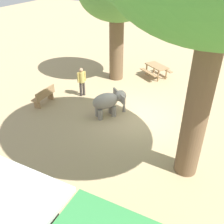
{
  "coord_description": "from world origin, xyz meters",
  "views": [
    {
      "loc": [
        -3.59,
        9.79,
        6.67
      ],
      "look_at": [
        0.7,
        1.3,
        0.8
      ],
      "focal_mm": 40.74,
      "sensor_mm": 36.0,
      "label": 1
    }
  ],
  "objects_px": {
    "elephant": "(109,101)",
    "picnic_table_near": "(157,68)",
    "wooden_bench": "(44,96)",
    "feed_bucket": "(115,97)",
    "person_handler": "(82,80)"
  },
  "relations": [
    {
      "from": "elephant",
      "to": "picnic_table_near",
      "type": "height_order",
      "value": "elephant"
    },
    {
      "from": "picnic_table_near",
      "to": "feed_bucket",
      "type": "xyz_separation_m",
      "value": [
        1.0,
        3.87,
        -0.43
      ]
    },
    {
      "from": "person_handler",
      "to": "picnic_table_near",
      "type": "relative_size",
      "value": 0.78
    },
    {
      "from": "picnic_table_near",
      "to": "feed_bucket",
      "type": "relative_size",
      "value": 5.74
    },
    {
      "from": "wooden_bench",
      "to": "picnic_table_near",
      "type": "bearing_deg",
      "value": -34.0
    },
    {
      "from": "person_handler",
      "to": "feed_bucket",
      "type": "distance_m",
      "value": 2.04
    },
    {
      "from": "wooden_bench",
      "to": "feed_bucket",
      "type": "distance_m",
      "value": 3.76
    },
    {
      "from": "elephant",
      "to": "wooden_bench",
      "type": "height_order",
      "value": "elephant"
    },
    {
      "from": "elephant",
      "to": "picnic_table_near",
      "type": "xyz_separation_m",
      "value": [
        -0.57,
        -5.44,
        -0.19
      ]
    },
    {
      "from": "picnic_table_near",
      "to": "person_handler",
      "type": "bearing_deg",
      "value": 89.64
    },
    {
      "from": "elephant",
      "to": "picnic_table_near",
      "type": "distance_m",
      "value": 5.48
    },
    {
      "from": "wooden_bench",
      "to": "feed_bucket",
      "type": "bearing_deg",
      "value": -55.38
    },
    {
      "from": "person_handler",
      "to": "feed_bucket",
      "type": "bearing_deg",
      "value": 44.09
    },
    {
      "from": "person_handler",
      "to": "feed_bucket",
      "type": "relative_size",
      "value": 4.5
    },
    {
      "from": "person_handler",
      "to": "wooden_bench",
      "type": "height_order",
      "value": "person_handler"
    }
  ]
}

